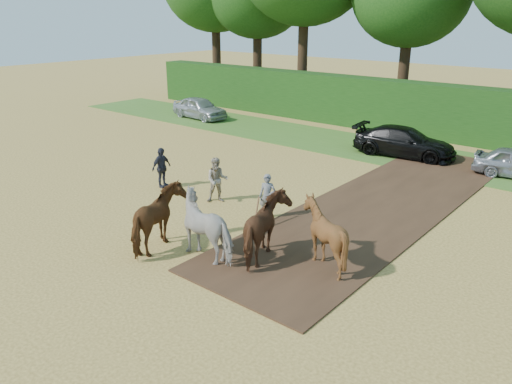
% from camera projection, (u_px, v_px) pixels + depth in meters
% --- Properties ---
extents(ground, '(120.00, 120.00, 0.00)m').
position_uv_depth(ground, '(225.00, 260.00, 14.38)').
color(ground, gold).
rests_on(ground, ground).
extents(earth_strip, '(4.50, 17.00, 0.05)m').
position_uv_depth(earth_strip, '(383.00, 204.00, 18.53)').
color(earth_strip, '#472D1C').
rests_on(earth_strip, ground).
extents(grass_verge, '(50.00, 5.00, 0.03)m').
position_uv_depth(grass_verge, '(420.00, 157.00, 24.50)').
color(grass_verge, '#38601E').
rests_on(grass_verge, ground).
extents(hedgerow, '(46.00, 1.60, 3.00)m').
position_uv_depth(hedgerow, '(456.00, 114.00, 27.25)').
color(hedgerow, '#14380F').
rests_on(hedgerow, ground).
extents(spectator_near, '(1.04, 1.04, 1.70)m').
position_uv_depth(spectator_near, '(217.00, 180.00, 18.53)').
color(spectator_near, beige).
rests_on(spectator_near, ground).
extents(spectator_far, '(0.47, 0.99, 1.65)m').
position_uv_depth(spectator_far, '(162.00, 168.00, 20.12)').
color(spectator_far, '#242530').
rests_on(spectator_far, ground).
extents(plough_team, '(6.28, 5.45, 1.90)m').
position_uv_depth(plough_team, '(240.00, 226.00, 14.31)').
color(plough_team, brown).
rests_on(plough_team, ground).
extents(parked_cars, '(34.93, 2.56, 1.44)m').
position_uv_depth(parked_cars, '(481.00, 156.00, 22.30)').
color(parked_cars, '#ADAEB4').
rests_on(parked_cars, ground).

